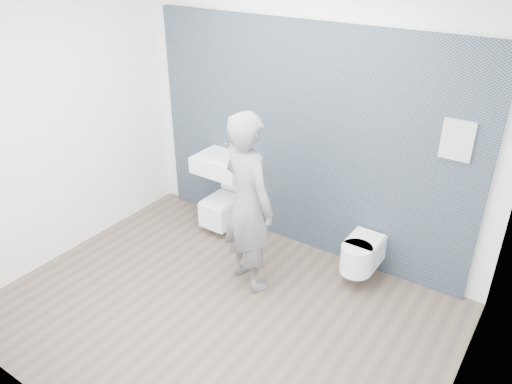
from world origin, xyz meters
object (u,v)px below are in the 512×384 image
Objects in this scene: toilet_rounded at (361,254)px; toilet_square at (223,208)px; washbasin at (223,164)px; visitor at (248,203)px.

toilet_square is at bearing 179.00° from toilet_rounded.
washbasin is 1.12× the size of toilet_rounded.
toilet_square is 1.21m from visitor.
toilet_rounded is at bearing -125.92° from visitor.
washbasin is at bearing 90.00° from toilet_square.
toilet_rounded is 1.24m from visitor.
washbasin is at bearing 178.51° from toilet_rounded.
toilet_rounded is 0.30× the size of visitor.
toilet_square is 1.72m from toilet_rounded.
washbasin is 0.34× the size of visitor.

